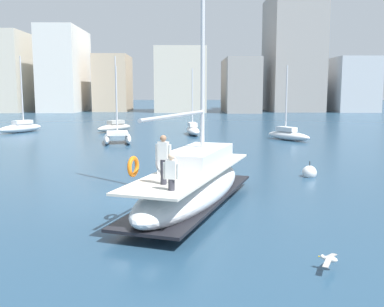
# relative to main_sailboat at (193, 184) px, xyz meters

# --- Properties ---
(ground_plane) EXTENTS (400.00, 400.00, 0.00)m
(ground_plane) POSITION_rel_main_sailboat_xyz_m (-1.99, 1.39, -0.92)
(ground_plane) COLOR navy
(main_sailboat) EXTENTS (5.49, 9.85, 13.87)m
(main_sailboat) POSITION_rel_main_sailboat_xyz_m (0.00, 0.00, 0.00)
(main_sailboat) COLOR silver
(main_sailboat) RESTS_ON ground
(moored_sloop_near) EXTENTS (3.03, 5.03, 6.48)m
(moored_sloop_near) POSITION_rel_main_sailboat_xyz_m (-6.09, 21.08, -0.36)
(moored_sloop_near) COLOR white
(moored_sloop_near) RESTS_ON ground
(moored_sloop_far) EXTENTS (3.83, 5.41, 8.05)m
(moored_sloop_far) POSITION_rel_main_sailboat_xyz_m (-17.88, 30.95, -0.33)
(moored_sloop_far) COLOR silver
(moored_sloop_far) RESTS_ON ground
(moored_cutter_left) EXTENTS (3.66, 4.67, 6.66)m
(moored_cutter_left) POSITION_rel_main_sailboat_xyz_m (8.94, 23.08, -0.39)
(moored_cutter_left) COLOR silver
(moored_cutter_left) RESTS_ON ground
(moored_cutter_right) EXTENTS (3.81, 4.89, 8.11)m
(moored_cutter_right) POSITION_rel_main_sailboat_xyz_m (-8.03, 31.81, -0.35)
(moored_cutter_right) COLOR #B7B2A8
(moored_cutter_right) RESTS_ON ground
(moored_ketch_distant) EXTENTS (1.76, 5.13, 6.65)m
(moored_ketch_distant) POSITION_rel_main_sailboat_xyz_m (0.44, 28.23, -0.38)
(moored_ketch_distant) COLOR silver
(moored_ketch_distant) RESTS_ON ground
(seagull) EXTENTS (0.64, 0.95, 0.17)m
(seagull) POSITION_rel_main_sailboat_xyz_m (3.26, -6.12, -0.62)
(seagull) COLOR silver
(seagull) RESTS_ON ground
(mooring_buoy) EXTENTS (0.74, 0.74, 0.97)m
(mooring_buoy) POSITION_rel_main_sailboat_xyz_m (6.11, 5.92, -0.69)
(mooring_buoy) COLOR silver
(mooring_buoy) RESTS_ON ground
(waterfront_buildings) EXTENTS (83.27, 21.75, 24.73)m
(waterfront_buildings) POSITION_rel_main_sailboat_xyz_m (-1.92, 80.71, 7.87)
(waterfront_buildings) COLOR beige
(waterfront_buildings) RESTS_ON ground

